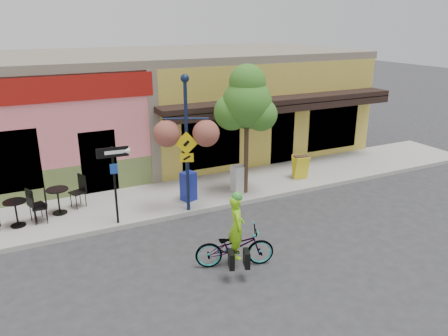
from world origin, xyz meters
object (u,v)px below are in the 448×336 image
object	(u,v)px
building	(148,105)
bicycle	(235,247)
cyclist_rider	(237,236)
lamp_post	(187,145)
street_tree	(247,130)
newspaper_box_grey	(239,179)
newspaper_box_blue	(188,186)
one_way_sign	(115,186)

from	to	relation	value
building	bicycle	world-z (taller)	building
bicycle	cyclist_rider	size ratio (longest dim) A/B	1.21
lamp_post	street_tree	size ratio (longest dim) A/B	0.96
cyclist_rider	bicycle	bearing A→B (deg)	108.91
building	street_tree	world-z (taller)	street_tree
building	newspaper_box_grey	xyz separation A→B (m)	(1.25, -6.19, -1.64)
cyclist_rider	newspaper_box_blue	distance (m)	4.06
building	street_tree	xyz separation A→B (m)	(1.44, -6.35, 0.10)
lamp_post	one_way_sign	distance (m)	2.39
newspaper_box_grey	cyclist_rider	bearing A→B (deg)	-123.24
bicycle	newspaper_box_grey	size ratio (longest dim) A/B	2.09
lamp_post	street_tree	distance (m)	2.37
building	lamp_post	bearing A→B (deg)	-97.28
street_tree	lamp_post	bearing A→B (deg)	-167.90
cyclist_rider	one_way_sign	distance (m)	4.02
lamp_post	one_way_sign	xyz separation A→B (m)	(-2.20, 0.06, -0.94)
bicycle	newspaper_box_blue	distance (m)	4.06
newspaper_box_blue	newspaper_box_grey	bearing A→B (deg)	-20.49
bicycle	street_tree	size ratio (longest dim) A/B	0.44
one_way_sign	newspaper_box_grey	world-z (taller)	one_way_sign
lamp_post	street_tree	bearing A→B (deg)	36.16
cyclist_rider	lamp_post	xyz separation A→B (m)	(0.05, 3.31, 1.45)
bicycle	newspaper_box_blue	size ratio (longest dim) A/B	2.02
newspaper_box_blue	newspaper_box_grey	xyz separation A→B (m)	(1.82, -0.07, -0.01)
one_way_sign	newspaper_box_grey	distance (m)	4.42
building	newspaper_box_blue	world-z (taller)	building
one_way_sign	newspaper_box_blue	bearing A→B (deg)	19.72
cyclist_rider	newspaper_box_blue	world-z (taller)	cyclist_rider
one_way_sign	newspaper_box_blue	world-z (taller)	one_way_sign
one_way_sign	newspaper_box_blue	xyz separation A→B (m)	(2.50, 0.67, -0.68)
street_tree	one_way_sign	bearing A→B (deg)	-174.46
one_way_sign	newspaper_box_grey	xyz separation A→B (m)	(4.32, 0.60, -0.69)
bicycle	newspaper_box_blue	xyz separation A→B (m)	(0.41, 4.04, 0.12)
lamp_post	one_way_sign	size ratio (longest dim) A/B	1.82
cyclist_rider	one_way_sign	xyz separation A→B (m)	(-2.14, 3.37, 0.51)
bicycle	building	bearing A→B (deg)	13.42
one_way_sign	building	bearing A→B (deg)	70.31
bicycle	cyclist_rider	distance (m)	0.29
cyclist_rider	street_tree	size ratio (longest dim) A/B	0.36
newspaper_box_blue	lamp_post	bearing A→B (deg)	-130.82
lamp_post	street_tree	world-z (taller)	street_tree
building	bicycle	distance (m)	10.35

